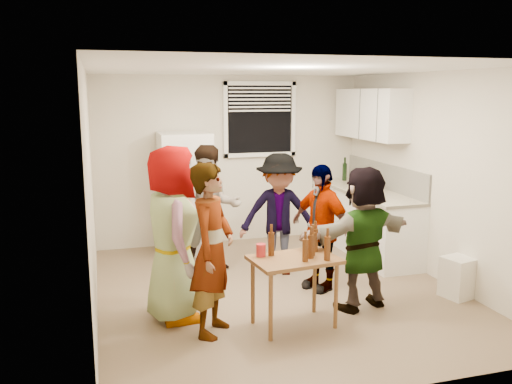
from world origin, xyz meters
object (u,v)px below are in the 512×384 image
object	(u,v)px
kettle	(364,190)
blue_cup	(378,201)
guest_back_left	(212,269)
trash_bin	(458,275)
guest_orange	(361,307)
guest_back_right	(279,273)
red_cup	(261,256)
guest_grey	(175,318)
wine_bottle	(344,180)
beer_bottle_counter	(374,195)
serving_table	(294,325)
beer_bottle_table	(305,261)
guest_stripe	(213,332)
refrigerator	(185,193)
guest_black	(319,288)

from	to	relation	value
kettle	blue_cup	world-z (taller)	kettle
guest_back_left	trash_bin	bearing A→B (deg)	-29.11
kettle	guest_orange	size ratio (longest dim) A/B	0.18
kettle	guest_orange	xyz separation A→B (m)	(-0.95, -1.80, -0.90)
blue_cup	guest_back_right	distance (m)	1.55
red_cup	guest_orange	world-z (taller)	red_cup
kettle	trash_bin	size ratio (longest dim) A/B	0.59
guest_grey	kettle	bearing A→B (deg)	-62.71
trash_bin	guest_back_right	bearing A→B (deg)	141.45
wine_bottle	red_cup	xyz separation A→B (m)	(-2.20, -2.76, -0.21)
beer_bottle_counter	red_cup	distance (m)	2.56
serving_table	guest_grey	world-z (taller)	serving_table
serving_table	guest_orange	distance (m)	0.88
serving_table	guest_orange	bearing A→B (deg)	15.54
beer_bottle_table	guest_grey	size ratio (longest dim) A/B	0.12
guest_back_left	wine_bottle	bearing A→B (deg)	29.01
serving_table	red_cup	bearing A→B (deg)	155.01
beer_bottle_counter	red_cup	xyz separation A→B (m)	(-2.05, -1.53, -0.21)
serving_table	guest_grey	bearing A→B (deg)	154.87
guest_stripe	guest_back_right	world-z (taller)	guest_back_right
kettle	beer_bottle_counter	world-z (taller)	beer_bottle_counter
guest_back_right	guest_back_left	bearing A→B (deg)	165.36
beer_bottle_table	wine_bottle	bearing A→B (deg)	58.64
guest_back_right	beer_bottle_table	bearing A→B (deg)	-87.99
wine_bottle	guest_stripe	size ratio (longest dim) A/B	0.16
serving_table	beer_bottle_counter	bearing A→B (deg)	43.54
guest_back_left	guest_back_right	distance (m)	0.87
blue_cup	guest_orange	xyz separation A→B (m)	(-0.74, -1.05, -0.90)
wine_bottle	red_cup	bearing A→B (deg)	-128.54
kettle	guest_back_right	xyz separation A→B (m)	(-1.44, -0.53, -0.90)
beer_bottle_table	refrigerator	bearing A→B (deg)	102.60
red_cup	guest_black	size ratio (longest dim) A/B	0.08
beer_bottle_counter	guest_orange	distance (m)	1.91
wine_bottle	beer_bottle_table	bearing A→B (deg)	-121.36
beer_bottle_counter	guest_stripe	xyz separation A→B (m)	(-2.54, -1.59, -0.90)
serving_table	red_cup	size ratio (longest dim) A/B	6.64
blue_cup	guest_black	xyz separation A→B (m)	(-0.95, -0.40, -0.90)
beer_bottle_table	guest_stripe	bearing A→B (deg)	166.24
kettle	guest_black	bearing A→B (deg)	-110.08
refrigerator	trash_bin	xyz separation A→B (m)	(2.62, -2.62, -0.60)
guest_stripe	guest_back_left	xyz separation A→B (m)	(0.37, 1.84, 0.00)
guest_back_right	kettle	bearing A→B (deg)	32.40
refrigerator	blue_cup	world-z (taller)	refrigerator
guest_stripe	guest_back_left	size ratio (longest dim) A/B	1.02
beer_bottle_counter	blue_cup	world-z (taller)	beer_bottle_counter
serving_table	beer_bottle_table	size ratio (longest dim) A/B	3.82
beer_bottle_table	guest_back_left	size ratio (longest dim) A/B	0.13
trash_bin	serving_table	distance (m)	2.04
kettle	guest_stripe	distance (m)	3.37
refrigerator	beer_bottle_table	bearing A→B (deg)	-77.40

